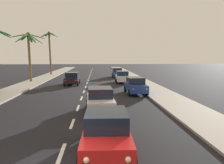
{
  "coord_description": "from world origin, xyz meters",
  "views": [
    {
      "loc": [
        1.42,
        -6.68,
        3.81
      ],
      "look_at": [
        2.36,
        8.0,
        2.2
      ],
      "focal_mm": 37.84,
      "sensor_mm": 36.0,
      "label": 1
    }
  ],
  "objects_px": {
    "sedan_third_in_queue": "(100,100)",
    "sedan_oncoming_far": "(72,78)",
    "palm_left_third": "(28,45)",
    "palm_left_farthest": "(50,45)",
    "sedan_lead_at_stop_bar": "(106,133)",
    "sedan_parked_mid_kerb": "(122,77)",
    "sedan_parked_nearest_kerb": "(136,85)",
    "sedan_parked_far_kerb": "(117,72)"
  },
  "relations": [
    {
      "from": "sedan_third_in_queue",
      "to": "sedan_oncoming_far",
      "type": "relative_size",
      "value": 1.01
    },
    {
      "from": "palm_left_third",
      "to": "palm_left_farthest",
      "type": "distance_m",
      "value": 13.43
    },
    {
      "from": "sedan_lead_at_stop_bar",
      "to": "sedan_parked_mid_kerb",
      "type": "relative_size",
      "value": 1.0
    },
    {
      "from": "sedan_parked_nearest_kerb",
      "to": "palm_left_third",
      "type": "relative_size",
      "value": 0.62
    },
    {
      "from": "sedan_parked_nearest_kerb",
      "to": "palm_left_farthest",
      "type": "bearing_deg",
      "value": 118.09
    },
    {
      "from": "sedan_third_in_queue",
      "to": "sedan_parked_far_kerb",
      "type": "bearing_deg",
      "value": 82.63
    },
    {
      "from": "sedan_third_in_queue",
      "to": "sedan_parked_far_kerb",
      "type": "xyz_separation_m",
      "value": [
        3.52,
        27.21,
        0.0
      ]
    },
    {
      "from": "sedan_parked_nearest_kerb",
      "to": "sedan_parked_mid_kerb",
      "type": "relative_size",
      "value": 1.0
    },
    {
      "from": "sedan_parked_nearest_kerb",
      "to": "sedan_parked_far_kerb",
      "type": "relative_size",
      "value": 0.99
    },
    {
      "from": "sedan_third_in_queue",
      "to": "sedan_oncoming_far",
      "type": "distance_m",
      "value": 16.35
    },
    {
      "from": "sedan_third_in_queue",
      "to": "sedan_oncoming_far",
      "type": "height_order",
      "value": "same"
    },
    {
      "from": "sedan_oncoming_far",
      "to": "palm_left_third",
      "type": "bearing_deg",
      "value": 151.89
    },
    {
      "from": "sedan_parked_far_kerb",
      "to": "palm_left_third",
      "type": "xyz_separation_m",
      "value": [
        -13.68,
        -7.71,
        4.6
      ]
    },
    {
      "from": "sedan_lead_at_stop_bar",
      "to": "palm_left_farthest",
      "type": "height_order",
      "value": "palm_left_farthest"
    },
    {
      "from": "sedan_third_in_queue",
      "to": "sedan_parked_mid_kerb",
      "type": "distance_m",
      "value": 18.29
    },
    {
      "from": "sedan_third_in_queue",
      "to": "palm_left_third",
      "type": "xyz_separation_m",
      "value": [
        -10.16,
        19.5,
        4.6
      ]
    },
    {
      "from": "sedan_parked_nearest_kerb",
      "to": "palm_left_third",
      "type": "height_order",
      "value": "palm_left_third"
    },
    {
      "from": "sedan_parked_nearest_kerb",
      "to": "sedan_parked_far_kerb",
      "type": "xyz_separation_m",
      "value": [
        -0.19,
        19.45,
        0.0
      ]
    },
    {
      "from": "sedan_parked_far_kerb",
      "to": "palm_left_farthest",
      "type": "height_order",
      "value": "palm_left_farthest"
    },
    {
      "from": "palm_left_third",
      "to": "sedan_parked_mid_kerb",
      "type": "bearing_deg",
      "value": -6.44
    },
    {
      "from": "palm_left_farthest",
      "to": "sedan_third_in_queue",
      "type": "bearing_deg",
      "value": -73.55
    },
    {
      "from": "sedan_lead_at_stop_bar",
      "to": "palm_left_farthest",
      "type": "bearing_deg",
      "value": 103.88
    },
    {
      "from": "palm_left_third",
      "to": "palm_left_farthest",
      "type": "height_order",
      "value": "palm_left_farthest"
    },
    {
      "from": "sedan_oncoming_far",
      "to": "palm_left_farthest",
      "type": "distance_m",
      "value": 18.79
    },
    {
      "from": "sedan_third_in_queue",
      "to": "sedan_parked_mid_kerb",
      "type": "relative_size",
      "value": 1.0
    },
    {
      "from": "sedan_parked_mid_kerb",
      "to": "palm_left_farthest",
      "type": "distance_m",
      "value": 20.61
    },
    {
      "from": "sedan_lead_at_stop_bar",
      "to": "sedan_third_in_queue",
      "type": "distance_m",
      "value": 6.99
    },
    {
      "from": "palm_left_third",
      "to": "palm_left_farthest",
      "type": "bearing_deg",
      "value": 88.11
    },
    {
      "from": "sedan_parked_nearest_kerb",
      "to": "sedan_third_in_queue",
      "type": "bearing_deg",
      "value": -115.54
    },
    {
      "from": "sedan_third_in_queue",
      "to": "sedan_oncoming_far",
      "type": "xyz_separation_m",
      "value": [
        -3.55,
        15.96,
        0.0
      ]
    },
    {
      "from": "sedan_lead_at_stop_bar",
      "to": "palm_left_third",
      "type": "relative_size",
      "value": 0.62
    },
    {
      "from": "palm_left_third",
      "to": "sedan_oncoming_far",
      "type": "bearing_deg",
      "value": -28.11
    },
    {
      "from": "sedan_third_in_queue",
      "to": "palm_left_farthest",
      "type": "bearing_deg",
      "value": 106.45
    },
    {
      "from": "sedan_parked_mid_kerb",
      "to": "sedan_parked_far_kerb",
      "type": "relative_size",
      "value": 0.99
    },
    {
      "from": "sedan_oncoming_far",
      "to": "palm_left_farthest",
      "type": "relative_size",
      "value": 0.51
    },
    {
      "from": "sedan_lead_at_stop_bar",
      "to": "palm_left_third",
      "type": "xyz_separation_m",
      "value": [
        -10.3,
        26.48,
        4.6
      ]
    },
    {
      "from": "sedan_lead_at_stop_bar",
      "to": "sedan_parked_mid_kerb",
      "type": "xyz_separation_m",
      "value": [
        3.31,
        24.95,
        0.0
      ]
    },
    {
      "from": "sedan_parked_nearest_kerb",
      "to": "sedan_parked_mid_kerb",
      "type": "height_order",
      "value": "same"
    },
    {
      "from": "sedan_parked_nearest_kerb",
      "to": "sedan_parked_far_kerb",
      "type": "bearing_deg",
      "value": 90.55
    },
    {
      "from": "sedan_oncoming_far",
      "to": "sedan_parked_far_kerb",
      "type": "relative_size",
      "value": 0.99
    },
    {
      "from": "sedan_oncoming_far",
      "to": "palm_left_third",
      "type": "distance_m",
      "value": 8.79
    },
    {
      "from": "sedan_third_in_queue",
      "to": "sedan_parked_nearest_kerb",
      "type": "distance_m",
      "value": 8.6
    }
  ]
}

